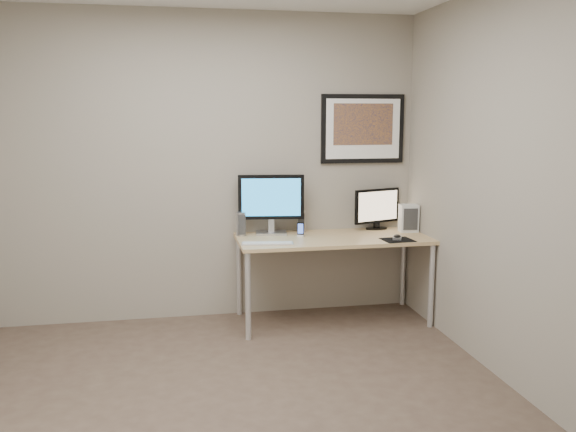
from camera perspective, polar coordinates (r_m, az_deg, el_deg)
name	(u,v)px	position (r m, az deg, el deg)	size (l,w,h in m)	color
floor	(231,402)	(3.92, -5.33, -16.96)	(3.60, 3.60, 0.00)	#48372D
room	(220,130)	(3.96, -6.35, 7.99)	(3.60, 3.60, 3.60)	white
desk	(333,245)	(5.14, 4.21, -2.68)	(1.60, 0.70, 0.73)	tan
framed_art	(363,129)	(5.44, 7.00, 8.11)	(0.75, 0.04, 0.60)	black
monitor_large	(271,201)	(5.19, -1.59, 1.38)	(0.56, 0.21, 0.51)	#ADACB1
monitor_tv	(377,208)	(5.48, 8.33, 0.77)	(0.45, 0.17, 0.36)	black
speaker_left	(241,224)	(5.16, -4.41, -0.75)	(0.08, 0.08, 0.20)	#ADACB1
speaker_right	(302,221)	(5.32, 1.30, -0.51)	(0.07, 0.07, 0.18)	#ADACB1
phone_dock	(301,229)	(5.12, 1.19, -1.25)	(0.06, 0.06, 0.12)	black
keyboard	(267,243)	(4.82, -1.94, -2.57)	(0.41, 0.11, 0.01)	silver
mousepad	(398,240)	(5.06, 10.22, -2.22)	(0.24, 0.22, 0.00)	black
mouse	(397,237)	(5.08, 10.18, -1.93)	(0.06, 0.11, 0.04)	black
fan_unit	(409,218)	(5.43, 11.22, -0.19)	(0.16, 0.11, 0.24)	silver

